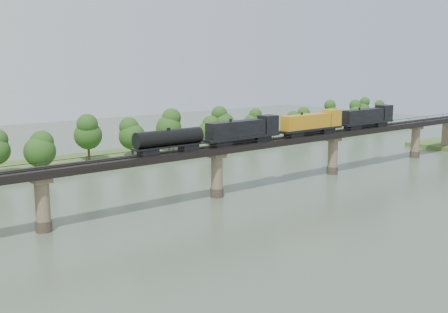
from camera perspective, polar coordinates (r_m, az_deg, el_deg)
ground at (r=105.55m, az=9.65°, el=-7.11°), size 400.00×400.00×0.00m
far_bank at (r=171.54m, az=-12.37°, el=-0.34°), size 300.00×24.00×1.60m
bridge at (r=125.13m, az=-0.74°, el=-1.70°), size 236.00×30.00×11.50m
bridge_superstructure at (r=124.01m, az=-0.74°, el=1.17°), size 220.00×4.90×0.75m
far_treeline at (r=162.75m, az=-14.30°, el=1.90°), size 289.06×17.54×13.60m
freight_train at (r=139.26m, az=6.70°, el=3.11°), size 85.87×3.35×5.91m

